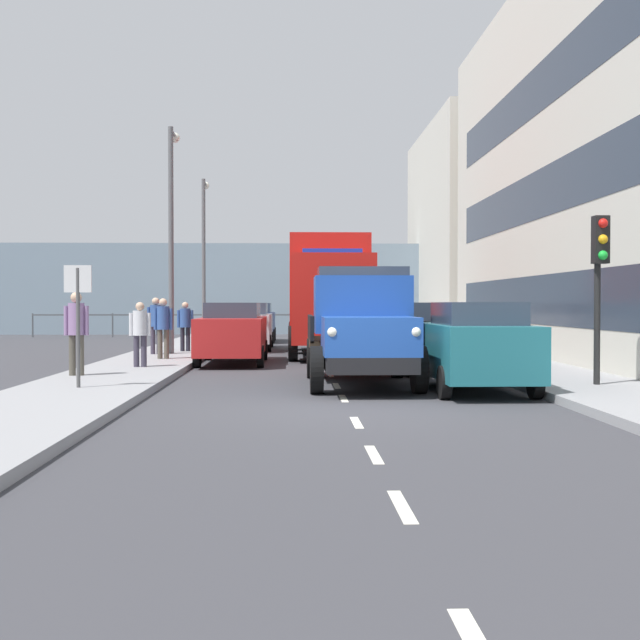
{
  "coord_description": "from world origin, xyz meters",
  "views": [
    {
      "loc": [
        0.92,
        12.87,
        1.7
      ],
      "look_at": [
        0.04,
        -12.32,
        1.18
      ],
      "focal_mm": 45.05,
      "sensor_mm": 36.0,
      "label": 1
    }
  ],
  "objects_px": {
    "car_teal_kerbside_near": "(475,345)",
    "car_white_kerbside_3": "(383,324)",
    "truck_vintage_blue": "(362,329)",
    "car_red_oppositeside_0": "(233,332)",
    "pedestrian_near_railing": "(156,321)",
    "car_black_kerbside_1": "(432,336)",
    "street_sign": "(78,304)",
    "traffic_light_near": "(600,262)",
    "pedestrian_in_dark_coat": "(76,326)",
    "lamp_post_far": "(204,245)",
    "pedestrian_with_bag": "(185,322)",
    "pedestrian_couple_b": "(163,323)",
    "car_grey_kerbside_2": "(404,329)",
    "car_navy_oppositeside_2": "(254,322)",
    "car_silver_oppositeside_1": "(247,325)",
    "lorry_cargo_red": "(328,292)",
    "pedestrian_strolling": "(140,329)",
    "lamp_post_promenade": "(172,220)"
  },
  "relations": [
    {
      "from": "pedestrian_with_bag",
      "to": "truck_vintage_blue",
      "type": "bearing_deg",
      "value": 116.44
    },
    {
      "from": "lamp_post_far",
      "to": "street_sign",
      "type": "bearing_deg",
      "value": 89.46
    },
    {
      "from": "car_silver_oppositeside_1",
      "to": "street_sign",
      "type": "height_order",
      "value": "street_sign"
    },
    {
      "from": "car_teal_kerbside_near",
      "to": "car_white_kerbside_3",
      "type": "bearing_deg",
      "value": -90.0
    },
    {
      "from": "car_grey_kerbside_2",
      "to": "car_silver_oppositeside_1",
      "type": "distance_m",
      "value": 7.07
    },
    {
      "from": "car_grey_kerbside_2",
      "to": "pedestrian_with_bag",
      "type": "distance_m",
      "value": 7.09
    },
    {
      "from": "lorry_cargo_red",
      "to": "pedestrian_in_dark_coat",
      "type": "bearing_deg",
      "value": 56.96
    },
    {
      "from": "pedestrian_in_dark_coat",
      "to": "traffic_light_near",
      "type": "bearing_deg",
      "value": 167.19
    },
    {
      "from": "car_silver_oppositeside_1",
      "to": "car_navy_oppositeside_2",
      "type": "height_order",
      "value": "same"
    },
    {
      "from": "car_teal_kerbside_near",
      "to": "car_silver_oppositeside_1",
      "type": "xyz_separation_m",
      "value": [
        5.17,
        -14.45,
        0.0
      ]
    },
    {
      "from": "car_silver_oppositeside_1",
      "to": "traffic_light_near",
      "type": "distance_m",
      "value": 16.53
    },
    {
      "from": "car_black_kerbside_1",
      "to": "pedestrian_in_dark_coat",
      "type": "height_order",
      "value": "pedestrian_in_dark_coat"
    },
    {
      "from": "traffic_light_near",
      "to": "car_white_kerbside_3",
      "type": "bearing_deg",
      "value": -81.68
    },
    {
      "from": "car_black_kerbside_1",
      "to": "car_navy_oppositeside_2",
      "type": "distance_m",
      "value": 16.48
    },
    {
      "from": "car_white_kerbside_3",
      "to": "lorry_cargo_red",
      "type": "bearing_deg",
      "value": 63.03
    },
    {
      "from": "truck_vintage_blue",
      "to": "traffic_light_near",
      "type": "xyz_separation_m",
      "value": [
        -4.39,
        1.3,
        1.29
      ]
    },
    {
      "from": "car_red_oppositeside_0",
      "to": "traffic_light_near",
      "type": "distance_m",
      "value": 10.84
    },
    {
      "from": "car_black_kerbside_1",
      "to": "street_sign",
      "type": "relative_size",
      "value": 1.71
    },
    {
      "from": "lorry_cargo_red",
      "to": "pedestrian_with_bag",
      "type": "relative_size",
      "value": 5.14
    },
    {
      "from": "car_grey_kerbside_2",
      "to": "lamp_post_promenade",
      "type": "xyz_separation_m",
      "value": [
        7.23,
        -0.25,
        3.38
      ]
    },
    {
      "from": "car_black_kerbside_1",
      "to": "car_red_oppositeside_0",
      "type": "height_order",
      "value": "same"
    },
    {
      "from": "car_silver_oppositeside_1",
      "to": "car_black_kerbside_1",
      "type": "bearing_deg",
      "value": 117.91
    },
    {
      "from": "car_red_oppositeside_0",
      "to": "pedestrian_near_railing",
      "type": "height_order",
      "value": "pedestrian_near_railing"
    },
    {
      "from": "pedestrian_with_bag",
      "to": "traffic_light_near",
      "type": "height_order",
      "value": "traffic_light_near"
    },
    {
      "from": "car_teal_kerbside_near",
      "to": "pedestrian_in_dark_coat",
      "type": "xyz_separation_m",
      "value": [
        8.13,
        -2.17,
        0.32
      ]
    },
    {
      "from": "pedestrian_strolling",
      "to": "pedestrian_couple_b",
      "type": "xyz_separation_m",
      "value": [
        -0.1,
        -2.85,
        0.07
      ]
    },
    {
      "from": "car_black_kerbside_1",
      "to": "street_sign",
      "type": "height_order",
      "value": "street_sign"
    },
    {
      "from": "car_white_kerbside_3",
      "to": "car_teal_kerbside_near",
      "type": "bearing_deg",
      "value": 90.0
    },
    {
      "from": "pedestrian_couple_b",
      "to": "pedestrian_with_bag",
      "type": "height_order",
      "value": "pedestrian_couple_b"
    },
    {
      "from": "car_navy_oppositeside_2",
      "to": "pedestrian_couple_b",
      "type": "height_order",
      "value": "pedestrian_couple_b"
    },
    {
      "from": "lorry_cargo_red",
      "to": "pedestrian_near_railing",
      "type": "xyz_separation_m",
      "value": [
        5.34,
        1.69,
        -0.91
      ]
    },
    {
      "from": "pedestrian_in_dark_coat",
      "to": "lamp_post_far",
      "type": "height_order",
      "value": "lamp_post_far"
    },
    {
      "from": "lorry_cargo_red",
      "to": "lamp_post_far",
      "type": "xyz_separation_m",
      "value": [
        4.93,
        -8.07,
        2.12
      ]
    },
    {
      "from": "lamp_post_far",
      "to": "pedestrian_with_bag",
      "type": "bearing_deg",
      "value": 91.96
    },
    {
      "from": "car_navy_oppositeside_2",
      "to": "lamp_post_promenade",
      "type": "xyz_separation_m",
      "value": [
        2.06,
        10.46,
        3.38
      ]
    },
    {
      "from": "car_white_kerbside_3",
      "to": "car_navy_oppositeside_2",
      "type": "distance_m",
      "value": 6.97
    },
    {
      "from": "truck_vintage_blue",
      "to": "car_teal_kerbside_near",
      "type": "bearing_deg",
      "value": 152.12
    },
    {
      "from": "street_sign",
      "to": "pedestrian_near_railing",
      "type": "bearing_deg",
      "value": -88.67
    },
    {
      "from": "car_grey_kerbside_2",
      "to": "car_navy_oppositeside_2",
      "type": "xyz_separation_m",
      "value": [
        5.17,
        -10.71,
        -0.0
      ]
    },
    {
      "from": "pedestrian_in_dark_coat",
      "to": "pedestrian_with_bag",
      "type": "height_order",
      "value": "pedestrian_in_dark_coat"
    },
    {
      "from": "car_silver_oppositeside_1",
      "to": "traffic_light_near",
      "type": "relative_size",
      "value": 1.43
    },
    {
      "from": "car_teal_kerbside_near",
      "to": "pedestrian_with_bag",
      "type": "bearing_deg",
      "value": -57.51
    },
    {
      "from": "lorry_cargo_red",
      "to": "car_red_oppositeside_0",
      "type": "relative_size",
      "value": 1.75
    },
    {
      "from": "car_grey_kerbside_2",
      "to": "street_sign",
      "type": "relative_size",
      "value": 1.9
    },
    {
      "from": "pedestrian_near_railing",
      "to": "street_sign",
      "type": "bearing_deg",
      "value": 91.33
    },
    {
      "from": "car_white_kerbside_3",
      "to": "lamp_post_far",
      "type": "relative_size",
      "value": 0.66
    },
    {
      "from": "car_white_kerbside_3",
      "to": "pedestrian_near_railing",
      "type": "xyz_separation_m",
      "value": [
        7.66,
        6.25,
        0.27
      ]
    },
    {
      "from": "car_silver_oppositeside_1",
      "to": "street_sign",
      "type": "relative_size",
      "value": 2.03
    },
    {
      "from": "pedestrian_with_bag",
      "to": "street_sign",
      "type": "xyz_separation_m",
      "value": [
        0.47,
        11.26,
        0.6
      ]
    },
    {
      "from": "car_black_kerbside_1",
      "to": "car_red_oppositeside_0",
      "type": "bearing_deg",
      "value": -28.36
    }
  ]
}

